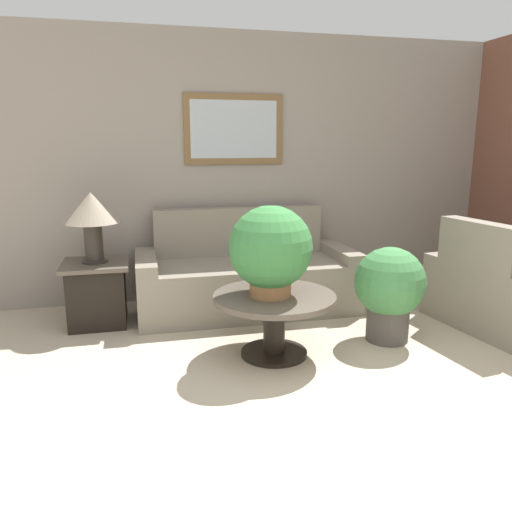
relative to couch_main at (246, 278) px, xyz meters
name	(u,v)px	position (x,y,z in m)	size (l,w,h in m)	color
ground_plane	(373,461)	(0.10, -2.47, -0.30)	(20.00, 20.00, 0.00)	#BCAD93
wall_back	(244,168)	(0.10, 0.50, 1.01)	(7.22, 0.09, 2.60)	gray
couch_main	(246,278)	(0.00, 0.00, 0.00)	(2.02, 0.88, 0.93)	gray
armchair	(506,294)	(2.05, -1.01, -0.01)	(1.06, 1.25, 0.93)	gray
coffee_table	(274,311)	(-0.03, -1.11, 0.04)	(0.90, 0.90, 0.47)	black
side_table	(97,293)	(-1.34, -0.11, -0.02)	(0.55, 0.55, 0.55)	black
table_lamp	(91,213)	(-1.34, -0.11, 0.68)	(0.45, 0.45, 0.60)	#2D2823
potted_plant_on_table	(271,250)	(-0.06, -1.12, 0.51)	(0.60, 0.60, 0.66)	#9E6B42
potted_plant_floor	(389,288)	(0.93, -1.04, 0.13)	(0.55, 0.55, 0.76)	#4C4742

